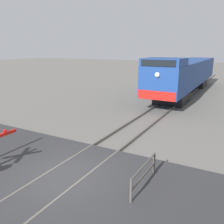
% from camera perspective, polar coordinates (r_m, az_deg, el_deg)
% --- Properties ---
extents(ground_plane, '(160.00, 160.00, 0.00)m').
position_cam_1_polar(ground_plane, '(9.50, -11.31, -15.35)').
color(ground_plane, '#605E59').
extents(rail_track_left, '(0.08, 80.00, 0.15)m').
position_cam_1_polar(rail_track_left, '(9.89, -14.62, -13.76)').
color(rail_track_left, '#59544C').
rests_on(rail_track_left, ground_plane).
extents(rail_track_right, '(0.08, 80.00, 0.15)m').
position_cam_1_polar(rail_track_right, '(9.07, -7.72, -16.22)').
color(rail_track_right, '#59544C').
rests_on(rail_track_right, ground_plane).
extents(road_surface, '(36.00, 5.98, 0.14)m').
position_cam_1_polar(road_surface, '(9.46, -11.34, -14.98)').
color(road_surface, '#2D2D30').
rests_on(road_surface, ground_plane).
extents(locomotive, '(2.97, 19.15, 3.99)m').
position_cam_1_polar(locomotive, '(26.44, 17.06, 8.62)').
color(locomotive, black).
rests_on(locomotive, ground_plane).
extents(guard_railing, '(0.08, 2.19, 0.95)m').
position_cam_1_polar(guard_railing, '(8.54, 7.56, -14.20)').
color(guard_railing, '#4C4742').
rests_on(guard_railing, ground_plane).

